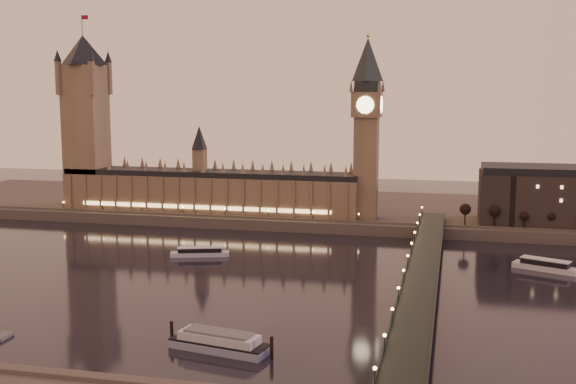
# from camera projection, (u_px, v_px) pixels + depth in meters

# --- Properties ---
(ground) EXTENTS (700.00, 700.00, 0.00)m
(ground) POSITION_uv_depth(u_px,v_px,m) (206.00, 276.00, 310.65)
(ground) COLOR black
(ground) RESTS_ON ground
(far_embankment) EXTENTS (560.00, 130.00, 6.00)m
(far_embankment) POSITION_uv_depth(u_px,v_px,m) (336.00, 209.00, 462.49)
(far_embankment) COLOR #423D35
(far_embankment) RESTS_ON ground
(palace_of_westminster) EXTENTS (180.00, 26.62, 52.00)m
(palace_of_westminster) POSITION_uv_depth(u_px,v_px,m) (209.00, 186.00, 433.09)
(palace_of_westminster) COLOR brown
(palace_of_westminster) RESTS_ON ground
(victoria_tower) EXTENTS (31.68, 31.68, 118.00)m
(victoria_tower) POSITION_uv_depth(u_px,v_px,m) (85.00, 111.00, 444.61)
(victoria_tower) COLOR brown
(victoria_tower) RESTS_ON ground
(big_ben) EXTENTS (17.68, 17.68, 104.00)m
(big_ben) POSITION_uv_depth(u_px,v_px,m) (367.00, 117.00, 405.86)
(big_ben) COLOR brown
(big_ben) RESTS_ON ground
(westminster_bridge) EXTENTS (13.20, 260.00, 15.30)m
(westminster_bridge) POSITION_uv_depth(u_px,v_px,m) (421.00, 276.00, 289.31)
(westminster_bridge) COLOR black
(westminster_bridge) RESTS_ON ground
(bare_tree_0) EXTENTS (5.16, 5.16, 10.48)m
(bare_tree_0) POSITION_uv_depth(u_px,v_px,m) (469.00, 212.00, 388.75)
(bare_tree_0) COLOR black
(bare_tree_0) RESTS_ON ground
(bare_tree_1) EXTENTS (5.16, 5.16, 10.48)m
(bare_tree_1) POSITION_uv_depth(u_px,v_px,m) (496.00, 213.00, 385.55)
(bare_tree_1) COLOR black
(bare_tree_1) RESTS_ON ground
(bare_tree_2) EXTENTS (5.16, 5.16, 10.48)m
(bare_tree_2) POSITION_uv_depth(u_px,v_px,m) (524.00, 214.00, 382.36)
(bare_tree_2) COLOR black
(bare_tree_2) RESTS_ON ground
(bare_tree_3) EXTENTS (5.16, 5.16, 10.48)m
(bare_tree_3) POSITION_uv_depth(u_px,v_px,m) (552.00, 216.00, 379.17)
(bare_tree_3) COLOR black
(bare_tree_3) RESTS_ON ground
(cruise_boat_a) EXTENTS (28.57, 14.30, 4.49)m
(cruise_boat_a) POSITION_uv_depth(u_px,v_px,m) (200.00, 252.00, 347.39)
(cruise_boat_a) COLOR silver
(cruise_boat_a) RESTS_ON ground
(cruise_boat_b) EXTENTS (28.36, 17.77, 5.16)m
(cruise_boat_b) POSITION_uv_depth(u_px,v_px,m) (545.00, 265.00, 320.51)
(cruise_boat_b) COLOR silver
(cruise_boat_b) RESTS_ON ground
(moored_barge) EXTENTS (35.86, 14.62, 6.69)m
(moored_barge) POSITION_uv_depth(u_px,v_px,m) (219.00, 342.00, 222.94)
(moored_barge) COLOR #848FA8
(moored_barge) RESTS_ON ground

